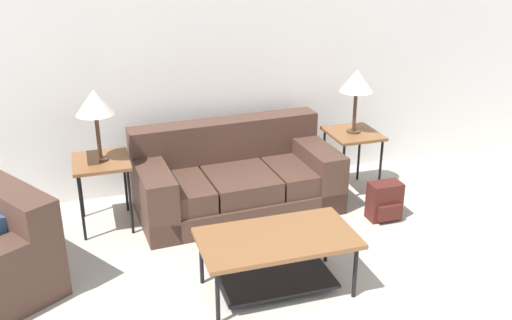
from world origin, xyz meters
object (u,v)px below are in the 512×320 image
at_px(table_lamp_left, 95,104).
at_px(coffee_table, 277,250).
at_px(side_table_left, 102,167).
at_px(table_lamp_right, 357,82).
at_px(couch, 236,180).
at_px(backpack, 385,202).
at_px(side_table_right, 353,139).

bearing_deg(table_lamp_left, coffee_table, -51.31).
bearing_deg(side_table_left, table_lamp_right, -0.00).
distance_m(couch, table_lamp_left, 1.53).
bearing_deg(table_lamp_left, couch, -0.33).
bearing_deg(table_lamp_left, side_table_left, 108.43).
height_order(couch, coffee_table, couch).
bearing_deg(backpack, couch, 152.64).
distance_m(table_lamp_right, backpack, 1.21).
relative_size(couch, coffee_table, 1.68).
relative_size(side_table_right, table_lamp_right, 1.01).
bearing_deg(table_lamp_left, side_table_right, 0.00).
xyz_separation_m(side_table_right, table_lamp_left, (-2.50, -0.00, 0.60)).
xyz_separation_m(side_table_left, table_lamp_left, (0.00, -0.00, 0.60)).
xyz_separation_m(coffee_table, side_table_left, (-1.17, 1.46, 0.24)).
distance_m(couch, coffee_table, 1.45).
height_order(coffee_table, side_table_left, side_table_left).
bearing_deg(table_lamp_right, coffee_table, -132.52).
bearing_deg(coffee_table, table_lamp_left, 128.69).
bearing_deg(coffee_table, backpack, 29.96).
distance_m(coffee_table, side_table_right, 1.99).
height_order(side_table_left, side_table_right, same).
relative_size(coffee_table, side_table_left, 1.79).
relative_size(side_table_left, table_lamp_right, 1.01).
xyz_separation_m(couch, table_lamp_left, (-1.25, 0.01, 0.89)).
xyz_separation_m(table_lamp_right, backpack, (0.03, -0.67, -1.00)).
bearing_deg(table_lamp_right, couch, -179.67).
bearing_deg(backpack, side_table_left, 165.16).
relative_size(coffee_table, backpack, 3.18).
distance_m(coffee_table, table_lamp_right, 2.15).
height_order(couch, table_lamp_right, table_lamp_right).
height_order(side_table_right, table_lamp_right, table_lamp_right).
distance_m(side_table_left, table_lamp_right, 2.57).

